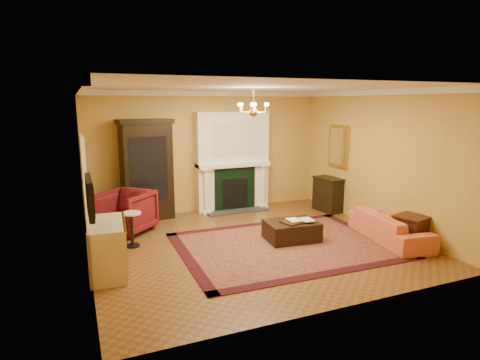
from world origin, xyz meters
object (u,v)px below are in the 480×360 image
console_table (328,195)px  china_cabinet (147,172)px  pedestal_table (132,227)px  leather_ottoman (292,231)px  coral_sofa (390,222)px  wingback_armchair (126,210)px  commode (108,248)px  end_table (410,232)px

console_table → china_cabinet: bearing=159.7°
pedestal_table → leather_ottoman: 3.13m
pedestal_table → console_table: (4.98, 0.74, 0.02)m
console_table → coral_sofa: bearing=-101.5°
pedestal_table → wingback_armchair: bearing=89.3°
pedestal_table → coral_sofa: bearing=-18.7°
wingback_armchair → china_cabinet: bearing=100.1°
commode → leather_ottoman: (3.52, 0.23, -0.22)m
pedestal_table → console_table: console_table is taller
wingback_armchair → commode: bearing=-58.3°
wingback_armchair → pedestal_table: size_ratio=1.47×
end_table → console_table: bearing=88.8°
china_cabinet → commode: size_ratio=1.96×
commode → console_table: (5.51, 1.84, -0.01)m
wingback_armchair → end_table: 5.75m
china_cabinet → end_table: size_ratio=3.87×
leather_ottoman → china_cabinet: bearing=137.4°
china_cabinet → wingback_armchair: (-0.61, -0.83, -0.63)m
wingback_armchair → commode: wingback_armchair is taller
end_table → leather_ottoman: (-1.93, 1.18, -0.09)m
pedestal_table → end_table: size_ratio=1.16×
pedestal_table → leather_ottoman: pedestal_table is taller
commode → leather_ottoman: size_ratio=1.14×
commode → coral_sofa: size_ratio=0.59×
coral_sofa → console_table: 2.37m
console_table → wingback_armchair: bearing=170.6°
coral_sofa → console_table: (0.18, 2.36, 0.03)m
wingback_armchair → coral_sofa: (4.79, -2.56, -0.12)m
end_table → leather_ottoman: bearing=148.5°
end_table → commode: bearing=170.2°
console_table → leather_ottoman: bearing=-148.2°
china_cabinet → leather_ottoman: (2.38, -2.62, -0.92)m
end_table → console_table: size_ratio=0.70×
commode → console_table: 5.81m
leather_ottoman → coral_sofa: bearing=-17.7°
coral_sofa → leather_ottoman: size_ratio=1.92×
commode → leather_ottoman: 3.54m
wingback_armchair → leather_ottoman: 3.50m
commode → console_table: bearing=22.9°
coral_sofa → leather_ottoman: bearing=75.9°
china_cabinet → leather_ottoman: bearing=-54.3°
wingback_armchair → coral_sofa: size_ratio=0.51×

